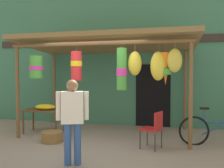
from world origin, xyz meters
name	(u,v)px	position (x,y,z in m)	size (l,w,h in m)	color
ground_plane	(91,145)	(0.00, 0.00, 0.00)	(30.00, 30.00, 0.00)	gray
shop_facade	(116,58)	(0.01, 2.65, 2.24)	(9.50, 0.29, 4.48)	#387056
market_stall_canopy	(109,50)	(0.18, 1.06, 2.35)	(4.84, 2.60, 2.68)	brown
display_table	(44,112)	(-1.70, 0.88, 0.59)	(1.10, 0.62, 0.67)	brown
flower_heap_on_table	(46,107)	(-1.64, 0.88, 0.75)	(0.59, 0.41, 0.16)	yellow
folding_chair	(154,127)	(1.46, 0.04, 0.50)	(0.52, 0.52, 0.84)	#AD1E1E
wicker_basket_by_table	(52,137)	(-1.03, 0.05, 0.13)	(0.52, 0.52, 0.26)	brown
parked_bicycle	(217,131)	(2.87, 0.67, 0.35)	(1.74, 0.44, 0.92)	black
customer_foreground	(72,115)	(0.07, -1.28, 0.92)	(0.56, 0.35, 1.57)	#2D5193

